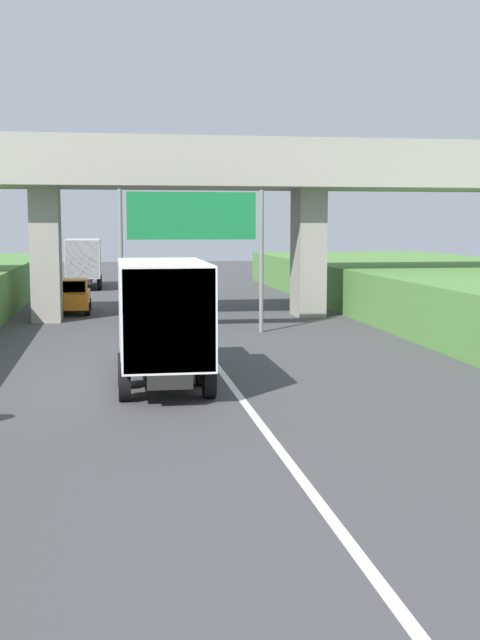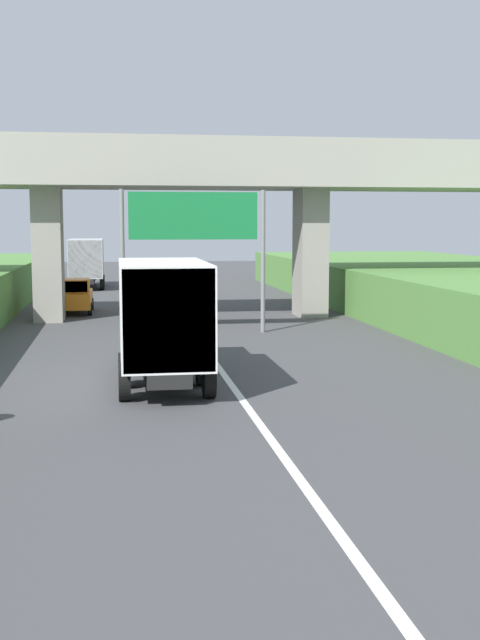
{
  "view_description": "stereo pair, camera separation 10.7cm",
  "coord_description": "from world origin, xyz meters",
  "views": [
    {
      "loc": [
        -3.2,
        1.76,
        4.41
      ],
      "look_at": [
        0.0,
        21.88,
        2.0
      ],
      "focal_mm": 45.17,
      "sensor_mm": 36.0,
      "label": 1
    },
    {
      "loc": [
        -3.1,
        1.74,
        4.41
      ],
      "look_at": [
        0.0,
        21.88,
        2.0
      ],
      "focal_mm": 45.17,
      "sensor_mm": 36.0,
      "label": 2
    }
  ],
  "objects": [
    {
      "name": "overpass_bridge",
      "position": [
        0.0,
        39.78,
        6.35
      ],
      "size": [
        40.0,
        4.8,
        8.33
      ],
      "color": "#9E998E",
      "rests_on": "ground"
    },
    {
      "name": "truck_silver",
      "position": [
        -5.15,
        59.38,
        1.93
      ],
      "size": [
        2.44,
        7.3,
        3.44
      ],
      "color": "black",
      "rests_on": "ground"
    },
    {
      "name": "lane_centre_stripe",
      "position": [
        0.0,
        31.83,
        0.0
      ],
      "size": [
        0.2,
        103.65,
        0.01
      ],
      "primitive_type": "cube",
      "color": "white",
      "rests_on": "ground"
    },
    {
      "name": "car_orange",
      "position": [
        -5.25,
        42.83,
        0.86
      ],
      "size": [
        1.86,
        4.1,
        1.72
      ],
      "color": "orange",
      "rests_on": "ground"
    },
    {
      "name": "overhead_highway_sign",
      "position": [
        0.0,
        34.21,
        4.35
      ],
      "size": [
        5.88,
        0.18,
        5.83
      ],
      "color": "slate",
      "rests_on": "ground"
    },
    {
      "name": "truck_white",
      "position": [
        -1.88,
        24.16,
        1.93
      ],
      "size": [
        2.44,
        7.3,
        3.44
      ],
      "color": "black",
      "rests_on": "ground"
    }
  ]
}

